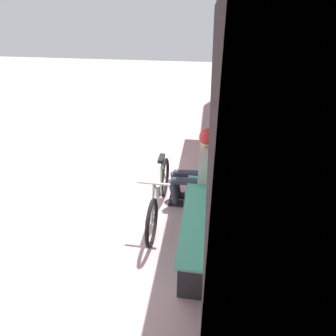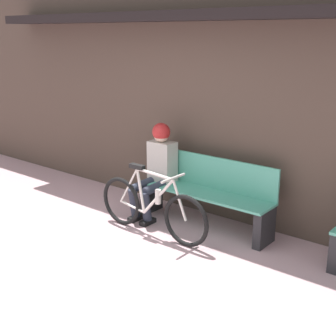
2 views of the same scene
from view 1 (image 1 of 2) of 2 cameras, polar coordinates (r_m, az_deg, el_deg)
ground_plane at (r=4.45m, az=-20.88°, el=-5.57°), size 24.00×24.00×0.00m
storefront_wall at (r=3.18m, az=17.57°, el=14.27°), size 12.00×0.56×3.20m
park_bench_near at (r=3.26m, az=8.08°, el=-9.52°), size 1.77×0.42×0.85m
bicycle at (r=3.60m, az=-1.95°, el=-6.02°), size 1.61×0.40×0.82m
person_seated at (r=3.65m, az=6.90°, el=1.05°), size 0.34×0.63×1.21m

